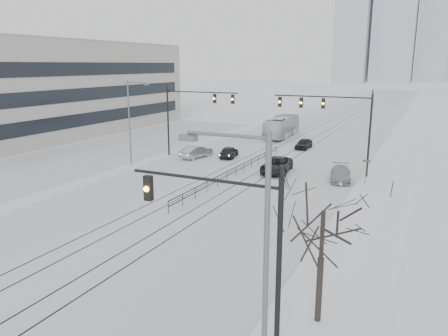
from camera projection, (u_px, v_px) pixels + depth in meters
The scene contains 21 objects.
road at pixel (314, 134), 68.66m from camera, with size 22.00×260.00×0.02m, color silver.
sidewalk_east at pixel (406, 139), 62.95m from camera, with size 5.00×260.00×0.16m, color silver.
curb at pixel (388, 138), 63.99m from camera, with size 0.10×260.00×0.12m, color gray.
parking_strip at pixel (108, 150), 55.18m from camera, with size 14.00×60.00×0.03m, color silver.
tram_rails at pixel (271, 157), 51.13m from camera, with size 5.30×180.00×0.01m.
office_building at pixel (4, 90), 61.12m from camera, with size 20.20×62.20×14.11m.
skyline at pixel (420, 28), 246.69m from camera, with size 96.00×48.00×72.00m.
traffic_mast_near at pixel (237, 238), 15.72m from camera, with size 6.10×0.37×7.00m.
traffic_mast_ne at pixel (335, 116), 41.97m from camera, with size 9.60×0.37×8.00m.
traffic_mast_nw at pixel (190, 110), 49.92m from camera, with size 9.10×0.37×8.00m.
street_light_east at pixel (256, 265), 12.13m from camera, with size 2.73×0.25×9.00m.
street_light_west at pixel (131, 117), 46.30m from camera, with size 2.73×0.25×9.00m.
bare_tree at pixel (323, 223), 17.35m from camera, with size 4.40×4.40×6.10m.
median_fence at pixel (236, 171), 42.24m from camera, with size 0.06×24.00×1.00m.
street_sign at pixel (366, 169), 38.77m from camera, with size 0.70×0.06×2.40m.
sedan_sb_inner at pixel (229, 152), 50.87m from camera, with size 1.60×3.98×1.36m, color black.
sedan_sb_outer at pixel (196, 152), 50.76m from camera, with size 1.54×4.40×1.45m, color #9C9CA3.
sedan_nb_front at pixel (277, 165), 43.79m from camera, with size 2.52×5.46×1.52m, color black.
sedan_nb_right at pixel (341, 174), 40.78m from camera, with size 1.83×4.49×1.30m, color #93949A.
sedan_nb_far at pixel (304, 144), 56.22m from camera, with size 1.55×3.84×1.31m, color black.
box_truck at pixel (282, 127), 65.08m from camera, with size 2.60×11.09×3.09m, color silver.
Camera 1 is at (16.75, -7.46, 10.66)m, focal length 35.00 mm.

